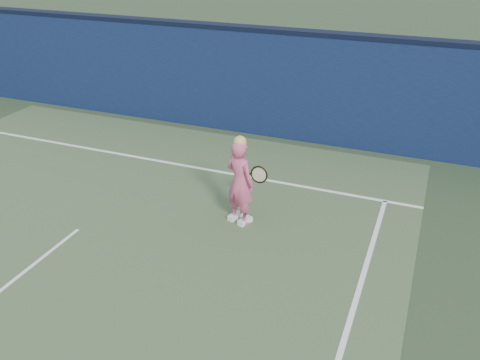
% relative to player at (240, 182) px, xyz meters
% --- Properties ---
extents(ground, '(80.00, 80.00, 0.00)m').
position_rel_player_xyz_m(ground, '(-2.50, -2.31, -0.78)').
color(ground, '#2C3E26').
rests_on(ground, ground).
extents(backstop_wall, '(24.00, 0.40, 2.50)m').
position_rel_player_xyz_m(backstop_wall, '(-2.50, 4.19, 0.47)').
color(backstop_wall, '#0B1634').
rests_on(backstop_wall, ground).
extents(wall_cap, '(24.00, 0.42, 0.10)m').
position_rel_player_xyz_m(wall_cap, '(-2.50, 4.19, 1.77)').
color(wall_cap, black).
rests_on(wall_cap, backstop_wall).
extents(player, '(0.66, 0.55, 1.63)m').
position_rel_player_xyz_m(player, '(0.00, 0.00, 0.00)').
color(player, '#CD4F77').
rests_on(player, ground).
extents(racket, '(0.59, 0.21, 0.33)m').
position_rel_player_xyz_m(racket, '(0.17, 0.41, -0.02)').
color(racket, black).
rests_on(racket, ground).
extents(court_lines, '(11.00, 12.04, 0.01)m').
position_rel_player_xyz_m(court_lines, '(-2.50, -2.64, -0.77)').
color(court_lines, white).
rests_on(court_lines, court_surface).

